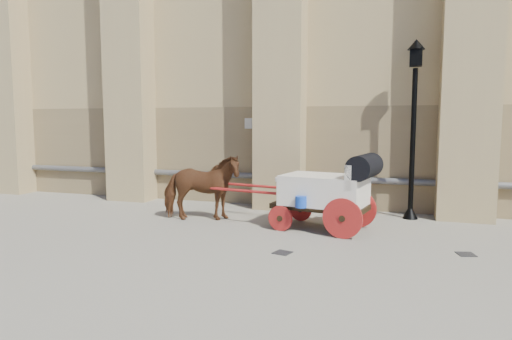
% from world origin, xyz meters
% --- Properties ---
extents(ground, '(90.00, 90.00, 0.00)m').
position_xyz_m(ground, '(0.00, 0.00, 0.00)').
color(ground, slate).
rests_on(ground, ground).
extents(horse, '(2.21, 1.46, 1.72)m').
position_xyz_m(horse, '(-2.51, 1.39, 0.86)').
color(horse, brown).
rests_on(horse, ground).
extents(carriage, '(4.32, 1.84, 1.83)m').
position_xyz_m(carriage, '(0.82, 1.34, 0.99)').
color(carriage, black).
rests_on(carriage, ground).
extents(street_lamp, '(0.44, 0.44, 4.65)m').
position_xyz_m(street_lamp, '(2.67, 3.28, 2.49)').
color(street_lamp, black).
rests_on(street_lamp, ground).
extents(drain_grate_near, '(0.39, 0.39, 0.01)m').
position_xyz_m(drain_grate_near, '(0.24, -0.83, 0.01)').
color(drain_grate_near, black).
rests_on(drain_grate_near, ground).
extents(drain_grate_far, '(0.39, 0.39, 0.01)m').
position_xyz_m(drain_grate_far, '(3.66, 0.16, 0.01)').
color(drain_grate_far, black).
rests_on(drain_grate_far, ground).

